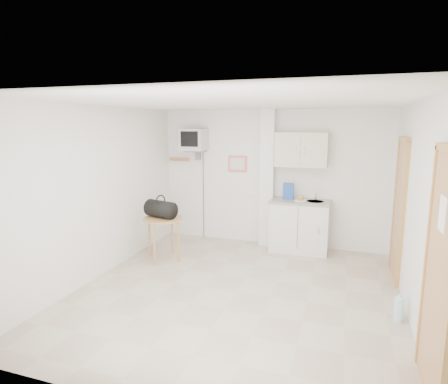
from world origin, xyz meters
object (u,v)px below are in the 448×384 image
(crt_television, at_px, (194,140))
(duffel_bag, at_px, (161,209))
(round_table, at_px, (163,223))
(water_bottle, at_px, (399,309))

(crt_television, xyz_separation_m, duffel_bag, (-0.11, -1.19, -1.08))
(round_table, bearing_deg, crt_television, 86.70)
(round_table, xyz_separation_m, duffel_bag, (-0.04, 0.00, 0.24))
(crt_television, distance_m, round_table, 1.78)
(round_table, bearing_deg, water_bottle, -15.40)
(duffel_bag, height_order, water_bottle, duffel_bag)
(crt_television, relative_size, round_table, 3.01)
(round_table, relative_size, duffel_bag, 1.24)
(crt_television, bearing_deg, duffel_bag, -95.18)
(duffel_bag, bearing_deg, water_bottle, 1.45)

